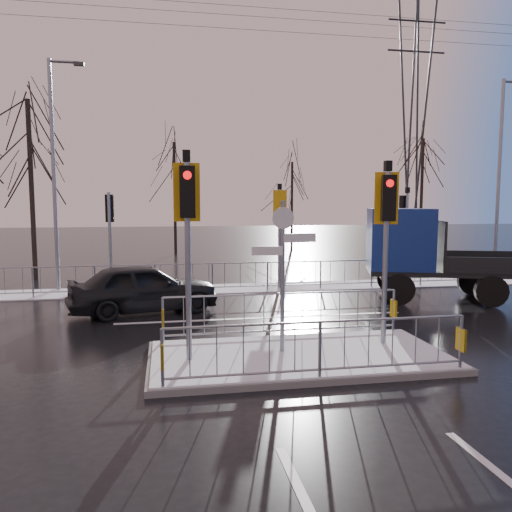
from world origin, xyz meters
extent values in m
plane|color=black|center=(0.00, 0.00, 0.00)|extent=(120.00, 120.00, 0.00)
cube|color=white|center=(0.00, 8.60, 0.02)|extent=(30.00, 2.00, 0.04)
cube|color=silver|center=(0.00, 3.80, 0.00)|extent=(8.00, 0.15, 0.01)
cube|color=slate|center=(0.00, 0.00, 0.06)|extent=(6.00, 3.00, 0.12)
cube|color=white|center=(0.00, 0.00, 0.14)|extent=(5.85, 2.85, 0.03)
cube|color=gold|center=(-2.70, -1.38, 0.67)|extent=(0.05, 0.28, 0.42)
cube|color=gold|center=(2.70, -1.38, 0.67)|extent=(0.05, 0.28, 0.42)
cube|color=gold|center=(-2.70, 1.38, 0.67)|extent=(0.05, 0.28, 0.42)
cube|color=gold|center=(2.70, 1.38, 0.67)|extent=(0.05, 0.28, 0.42)
cylinder|color=gray|center=(-2.20, 0.00, 2.02)|extent=(0.11, 0.11, 3.80)
cube|color=black|center=(-2.20, -0.18, 3.37)|extent=(0.28, 0.22, 0.95)
cylinder|color=red|center=(-2.20, -0.29, 3.67)|extent=(0.16, 0.04, 0.16)
cube|color=#E3A50D|center=(-2.20, 0.07, 3.37)|extent=(0.50, 0.03, 1.10)
cube|color=black|center=(-2.20, 0.00, 4.04)|extent=(0.14, 0.14, 0.22)
cylinder|color=gray|center=(2.00, 0.40, 1.97)|extent=(0.11, 0.11, 3.70)
cube|color=black|center=(1.95, 0.23, 3.27)|extent=(0.33, 0.28, 0.95)
cylinder|color=red|center=(1.93, 0.12, 3.57)|extent=(0.16, 0.08, 0.16)
cube|color=#E3A50D|center=(2.02, 0.47, 3.27)|extent=(0.49, 0.16, 1.10)
cube|color=black|center=(2.00, 0.40, 3.94)|extent=(0.14, 0.14, 0.22)
cylinder|color=gray|center=(-0.30, 0.20, 1.67)|extent=(0.09, 0.09, 3.10)
cube|color=silver|center=(0.05, 0.20, 2.47)|extent=(0.70, 0.14, 0.18)
cube|color=silver|center=(-0.62, 0.20, 2.22)|extent=(0.62, 0.15, 0.18)
cylinder|color=silver|center=(-0.30, 0.17, 2.87)|extent=(0.44, 0.03, 0.44)
cylinder|color=gray|center=(-4.50, 8.30, 1.79)|extent=(0.11, 0.11, 3.50)
cube|color=black|center=(-4.50, 8.48, 2.99)|extent=(0.28, 0.22, 0.95)
cylinder|color=red|center=(-4.50, 8.59, 3.29)|extent=(0.16, 0.04, 0.16)
cylinder|color=gray|center=(1.50, 8.30, 1.84)|extent=(0.11, 0.11, 3.60)
cube|color=black|center=(1.50, 8.48, 3.09)|extent=(0.28, 0.22, 0.95)
cylinder|color=red|center=(1.50, 8.59, 3.39)|extent=(0.16, 0.04, 0.16)
cube|color=#E3A50D|center=(1.50, 8.23, 3.09)|extent=(0.50, 0.03, 1.10)
cube|color=black|center=(1.50, 8.30, 3.76)|extent=(0.14, 0.14, 0.22)
cylinder|color=gray|center=(6.50, 8.30, 1.79)|extent=(0.11, 0.11, 3.50)
cube|color=black|center=(6.45, 8.47, 2.99)|extent=(0.33, 0.28, 0.95)
cylinder|color=red|center=(6.43, 8.58, 3.29)|extent=(0.16, 0.08, 0.16)
cube|color=black|center=(6.50, 8.30, 3.66)|extent=(0.14, 0.14, 0.22)
imported|color=black|center=(-3.26, 5.12, 0.72)|extent=(4.55, 2.75, 1.45)
cylinder|color=black|center=(4.57, 4.88, 0.49)|extent=(1.02, 0.59, 0.98)
cylinder|color=black|center=(5.22, 6.82, 0.49)|extent=(1.02, 0.59, 0.98)
cylinder|color=black|center=(7.16, 4.00, 0.49)|extent=(1.02, 0.59, 0.98)
cylinder|color=black|center=(7.82, 5.95, 0.49)|extent=(1.02, 0.59, 0.98)
cube|color=black|center=(7.12, 5.10, 0.96)|extent=(6.83, 4.19, 0.16)
cube|color=navy|center=(4.99, 5.82, 2.01)|extent=(2.60, 2.85, 1.96)
cube|color=black|center=(5.89, 5.51, 2.40)|extent=(0.66, 1.87, 1.08)
cube|color=#2D3033|center=(4.43, 6.00, 0.93)|extent=(0.83, 2.17, 0.34)
cube|color=black|center=(8.14, 4.75, 1.09)|extent=(4.83, 3.60, 0.12)
cube|color=black|center=(6.15, 5.43, 1.88)|extent=(0.82, 2.25, 1.47)
cylinder|color=black|center=(-8.00, 12.50, 3.68)|extent=(0.20, 0.20, 7.36)
cylinder|color=black|center=(-2.00, 22.00, 3.45)|extent=(0.19, 0.19, 6.90)
cylinder|color=black|center=(6.00, 24.00, 2.99)|extent=(0.16, 0.16, 5.98)
cylinder|color=black|center=(14.00, 21.00, 3.68)|extent=(0.20, 0.20, 7.36)
cylinder|color=gray|center=(10.50, 8.50, 4.00)|extent=(0.14, 0.14, 8.00)
cylinder|color=gray|center=(-6.50, 9.50, 4.10)|extent=(0.14, 0.14, 8.20)
cylinder|color=gray|center=(-6.00, 9.50, 8.10)|extent=(1.00, 0.10, 0.10)
cube|color=#2D3033|center=(-5.50, 9.50, 8.05)|extent=(0.35, 0.18, 0.12)
cylinder|color=#2D3033|center=(18.60, 30.60, 10.00)|extent=(1.18, 1.18, 19.97)
cylinder|color=#2D3033|center=(17.40, 30.60, 10.00)|extent=(1.18, 1.18, 19.97)
cylinder|color=#2D3033|center=(18.60, 29.40, 10.00)|extent=(1.18, 1.18, 19.97)
cylinder|color=#2D3033|center=(17.40, 29.40, 10.00)|extent=(1.18, 1.18, 19.97)
cylinder|color=#2D3033|center=(18.00, 30.00, 15.60)|extent=(5.00, 0.16, 0.16)
cylinder|color=#2D3033|center=(18.00, 30.00, 18.00)|extent=(5.00, 0.16, 0.16)
cylinder|color=#2D3033|center=(0.00, 30.00, 16.50)|extent=(70.00, 0.03, 0.03)
cylinder|color=#2D3033|center=(0.00, 30.00, 17.50)|extent=(70.00, 0.03, 0.03)
cylinder|color=#2D3033|center=(0.00, 30.00, 18.20)|extent=(70.00, 0.03, 0.03)
camera|label=1|loc=(-2.61, -9.50, 3.16)|focal=35.00mm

